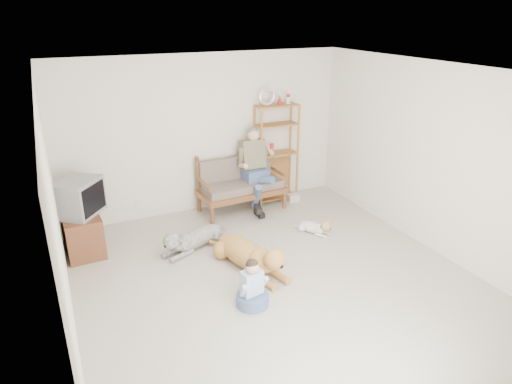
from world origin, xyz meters
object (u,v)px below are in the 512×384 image
loveseat (240,183)px  tv_stand (82,232)px  etagere (276,152)px  golden_retriever (251,255)px

loveseat → tv_stand: size_ratio=1.66×
loveseat → etagere: size_ratio=0.73×
loveseat → etagere: etagere is taller
loveseat → tv_stand: loveseat is taller
etagere → loveseat: bearing=-171.3°
tv_stand → golden_retriever: bearing=-39.4°
loveseat → etagere: bearing=5.9°
tv_stand → loveseat: bearing=6.3°
etagere → golden_retriever: size_ratio=1.31×
tv_stand → etagere: bearing=6.2°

